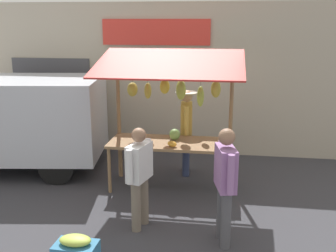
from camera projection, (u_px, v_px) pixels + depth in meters
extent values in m
plane|color=#38383D|center=(170.00, 187.00, 7.46)|extent=(40.00, 40.00, 0.00)
cube|color=#B2A893|center=(184.00, 79.00, 9.14)|extent=(9.00, 0.25, 3.40)
cube|color=red|center=(156.00, 32.00, 8.82)|extent=(2.40, 0.06, 0.56)
cube|color=#47474C|center=(53.00, 102.00, 9.61)|extent=(1.90, 0.04, 2.10)
cube|color=olive|center=(170.00, 143.00, 7.25)|extent=(2.20, 0.90, 0.05)
cylinder|color=olive|center=(109.00, 171.00, 7.14)|extent=(0.06, 0.06, 0.83)
cylinder|color=olive|center=(228.00, 177.00, 6.84)|extent=(0.06, 0.06, 0.83)
cylinder|color=olive|center=(121.00, 156.00, 7.88)|extent=(0.06, 0.06, 0.83)
cylinder|color=olive|center=(228.00, 162.00, 7.58)|extent=(0.06, 0.06, 0.83)
cylinder|color=olive|center=(119.00, 119.00, 7.70)|extent=(0.07, 0.07, 2.35)
cylinder|color=olive|center=(231.00, 123.00, 7.40)|extent=(0.07, 0.07, 2.35)
cylinder|color=olive|center=(174.00, 68.00, 7.30)|extent=(2.12, 0.06, 0.06)
cube|color=#B72D28|center=(169.00, 63.00, 6.74)|extent=(2.50, 1.46, 0.39)
cylinder|color=brown|center=(216.00, 75.00, 7.19)|extent=(0.01, 0.01, 0.20)
ellipsoid|color=gold|center=(216.00, 89.00, 7.25)|extent=(0.19, 0.15, 0.31)
cylinder|color=brown|center=(201.00, 78.00, 7.28)|extent=(0.01, 0.01, 0.32)
ellipsoid|color=#B2CC4C|center=(200.00, 97.00, 7.37)|extent=(0.14, 0.17, 0.38)
cylinder|color=brown|center=(181.00, 74.00, 7.28)|extent=(0.01, 0.01, 0.20)
ellipsoid|color=#B2CC4C|center=(181.00, 90.00, 7.36)|extent=(0.25, 0.27, 0.37)
cylinder|color=brown|center=(165.00, 74.00, 7.30)|extent=(0.01, 0.01, 0.19)
ellipsoid|color=yellow|center=(165.00, 87.00, 7.35)|extent=(0.22, 0.20, 0.27)
cylinder|color=brown|center=(148.00, 75.00, 7.40)|extent=(0.01, 0.01, 0.27)
ellipsoid|color=gold|center=(148.00, 91.00, 7.47)|extent=(0.16, 0.18, 0.30)
cylinder|color=brown|center=(132.00, 75.00, 7.44)|extent=(0.01, 0.01, 0.27)
ellipsoid|color=gold|center=(132.00, 89.00, 7.51)|extent=(0.26, 0.27, 0.26)
sphere|color=#729E4C|center=(175.00, 134.00, 7.35)|extent=(0.20, 0.20, 0.20)
ellipsoid|color=gold|center=(172.00, 144.00, 6.94)|extent=(0.22, 0.20, 0.10)
ellipsoid|color=orange|center=(141.00, 142.00, 6.99)|extent=(0.24, 0.26, 0.14)
cylinder|color=navy|center=(186.00, 151.00, 8.18)|extent=(0.14, 0.14, 0.84)
cylinder|color=navy|center=(186.00, 156.00, 7.91)|extent=(0.14, 0.14, 0.84)
cube|color=gold|center=(186.00, 118.00, 7.86)|extent=(0.27, 0.53, 0.60)
cylinder|color=gold|center=(187.00, 114.00, 8.16)|extent=(0.09, 0.09, 0.55)
cylinder|color=gold|center=(186.00, 121.00, 7.55)|extent=(0.09, 0.09, 0.55)
sphere|color=tan|center=(187.00, 96.00, 7.75)|extent=(0.23, 0.23, 0.23)
cylinder|color=beige|center=(187.00, 93.00, 7.73)|extent=(0.44, 0.44, 0.02)
cylinder|color=#4C4C51|center=(226.00, 220.00, 5.38)|extent=(0.14, 0.14, 0.81)
cylinder|color=#4C4C51|center=(222.00, 211.00, 5.64)|extent=(0.14, 0.14, 0.81)
cube|color=#93669E|center=(226.00, 168.00, 5.33)|extent=(0.32, 0.53, 0.57)
cylinder|color=#93669E|center=(231.00, 175.00, 5.03)|extent=(0.09, 0.09, 0.53)
cylinder|color=#93669E|center=(221.00, 159.00, 5.62)|extent=(0.09, 0.09, 0.53)
sphere|color=#8C664C|center=(227.00, 137.00, 5.22)|extent=(0.22, 0.22, 0.22)
cylinder|color=#726656|center=(136.00, 207.00, 5.83)|extent=(0.14, 0.14, 0.76)
cylinder|color=#726656|center=(144.00, 200.00, 6.05)|extent=(0.14, 0.14, 0.76)
cube|color=silver|center=(139.00, 162.00, 5.78)|extent=(0.33, 0.50, 0.54)
cylinder|color=silver|center=(130.00, 167.00, 5.51)|extent=(0.09, 0.09, 0.49)
cylinder|color=silver|center=(148.00, 155.00, 6.03)|extent=(0.09, 0.09, 0.49)
sphere|color=#8C664C|center=(139.00, 135.00, 5.67)|extent=(0.21, 0.21, 0.21)
cylinder|color=black|center=(57.00, 167.00, 7.54)|extent=(0.68, 0.27, 0.66)
cylinder|color=black|center=(77.00, 141.00, 9.15)|extent=(0.68, 0.27, 0.66)
ellipsoid|color=#B2CC4C|center=(75.00, 240.00, 5.01)|extent=(0.41, 0.26, 0.12)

